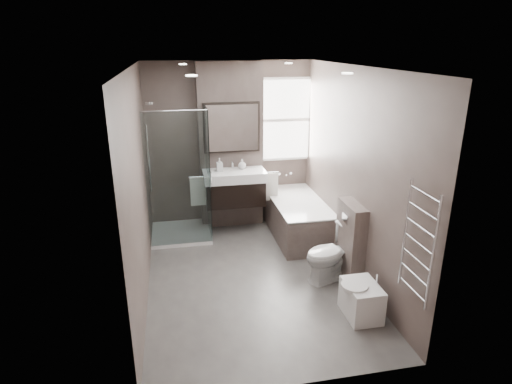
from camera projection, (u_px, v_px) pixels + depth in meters
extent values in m
cube|color=#524F4B|center=(252.00, 278.00, 5.53)|extent=(2.65, 3.85, 0.05)
cube|color=silver|center=(251.00, 64.00, 4.65)|extent=(2.65, 3.85, 0.05)
cube|color=brown|center=(229.00, 144.00, 6.87)|extent=(2.65, 0.05, 2.60)
cube|color=brown|center=(297.00, 255.00, 3.31)|extent=(2.65, 0.05, 2.60)
cube|color=brown|center=(137.00, 187.00, 4.84)|extent=(0.05, 3.85, 2.60)
cube|color=brown|center=(356.00, 174.00, 5.33)|extent=(0.05, 3.85, 2.60)
cube|color=#544742|center=(231.00, 147.00, 6.73)|extent=(1.00, 0.25, 2.60)
cube|color=black|center=(235.00, 192.00, 6.62)|extent=(0.90, 0.45, 0.38)
cube|color=white|center=(234.00, 176.00, 6.53)|extent=(0.95, 0.47, 0.15)
cylinder|color=silver|center=(233.00, 164.00, 6.64)|extent=(0.03, 0.03, 0.12)
cylinder|color=silver|center=(233.00, 162.00, 6.57)|extent=(0.02, 0.12, 0.02)
cube|color=black|center=(232.00, 128.00, 6.48)|extent=(0.86, 0.06, 0.76)
cube|color=white|center=(232.00, 128.00, 6.44)|extent=(0.80, 0.02, 0.70)
cube|color=silver|center=(198.00, 191.00, 6.48)|extent=(0.24, 0.06, 0.44)
cube|color=silver|center=(270.00, 187.00, 6.68)|extent=(0.24, 0.06, 0.44)
cube|color=white|center=(181.00, 233.00, 6.69)|extent=(0.90, 0.90, 0.06)
cube|color=white|center=(178.00, 181.00, 5.95)|extent=(0.88, 0.01, 1.94)
cube|color=white|center=(207.00, 170.00, 6.45)|extent=(0.01, 0.88, 1.94)
cylinder|color=silver|center=(149.00, 159.00, 6.22)|extent=(0.02, 0.02, 1.00)
cube|color=#544742|center=(297.00, 218.00, 6.62)|extent=(0.75, 1.60, 0.55)
cube|color=white|center=(298.00, 202.00, 6.52)|extent=(0.75, 1.60, 0.03)
cube|color=white|center=(298.00, 205.00, 6.55)|extent=(0.61, 1.42, 0.12)
cube|color=white|center=(285.00, 120.00, 6.87)|extent=(0.98, 0.04, 1.33)
cube|color=white|center=(285.00, 120.00, 6.85)|extent=(0.90, 0.01, 1.25)
cube|color=white|center=(285.00, 120.00, 6.84)|extent=(0.90, 0.01, 0.05)
imported|color=white|center=(332.00, 254.00, 5.34)|extent=(0.79, 0.60, 0.71)
cube|color=#544742|center=(350.00, 241.00, 5.35)|extent=(0.18, 0.55, 1.00)
cube|color=silver|center=(345.00, 218.00, 5.22)|extent=(0.01, 0.16, 0.11)
cube|color=white|center=(361.00, 300.00, 4.67)|extent=(0.34, 0.48, 0.38)
cylinder|color=white|center=(354.00, 286.00, 4.59)|extent=(0.29, 0.29, 0.05)
cylinder|color=silver|center=(377.00, 278.00, 4.61)|extent=(0.02, 0.02, 0.10)
cylinder|color=silver|center=(433.00, 255.00, 3.68)|extent=(0.03, 0.03, 1.10)
cylinder|color=silver|center=(405.00, 233.00, 4.11)|extent=(0.03, 0.03, 1.10)
cube|color=silver|center=(418.00, 243.00, 3.90)|extent=(0.02, 0.46, 1.00)
imported|color=white|center=(220.00, 165.00, 6.47)|extent=(0.09, 0.09, 0.20)
imported|color=white|center=(242.00, 164.00, 6.59)|extent=(0.12, 0.12, 0.16)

